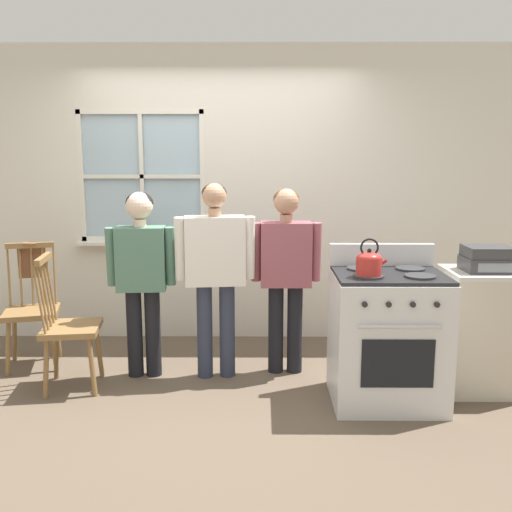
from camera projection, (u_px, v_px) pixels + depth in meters
name	position (u px, v px, depth m)	size (l,w,h in m)	color
ground_plane	(209.00, 396.00, 4.13)	(16.00, 16.00, 0.00)	brown
wall_back	(225.00, 197.00, 5.28)	(6.40, 0.16, 2.70)	silver
chair_by_window	(32.00, 311.00, 4.67)	(0.51, 0.49, 1.01)	olive
chair_near_wall	(69.00, 328.00, 4.21)	(0.46, 0.47, 1.01)	olive
person_elderly_left	(141.00, 267.00, 4.37)	(0.53, 0.24, 1.45)	black
person_teen_center	(215.00, 262.00, 4.35)	(0.62, 0.26, 1.52)	#2D3347
person_adult_right	(286.00, 264.00, 4.45)	(0.54, 0.22, 1.47)	black
stove	(387.00, 336.00, 3.98)	(0.76, 0.68, 1.08)	silver
kettle	(369.00, 262.00, 3.75)	(0.21, 0.17, 0.25)	red
potted_plant	(144.00, 234.00, 5.25)	(0.14, 0.14, 0.25)	#935B3D
handbag	(33.00, 261.00, 4.82)	(0.24, 0.22, 0.31)	brown
side_counter	(481.00, 330.00, 4.20)	(0.55, 0.50, 0.90)	beige
stereo	(488.00, 259.00, 4.08)	(0.34, 0.29, 0.18)	#38383A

